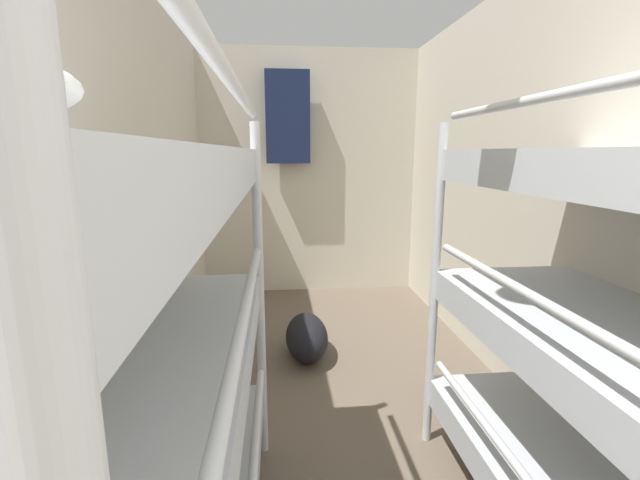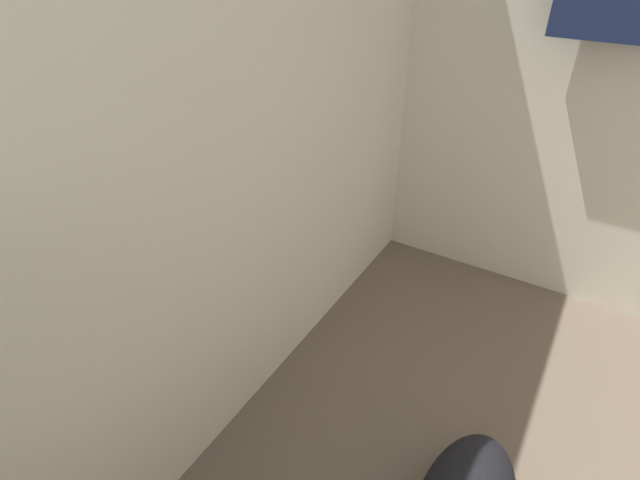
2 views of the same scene
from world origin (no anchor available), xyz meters
The scene contains 0 objects.
Camera 2 is at (-0.09, 2.33, 1.84)m, focal length 28.00 mm.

